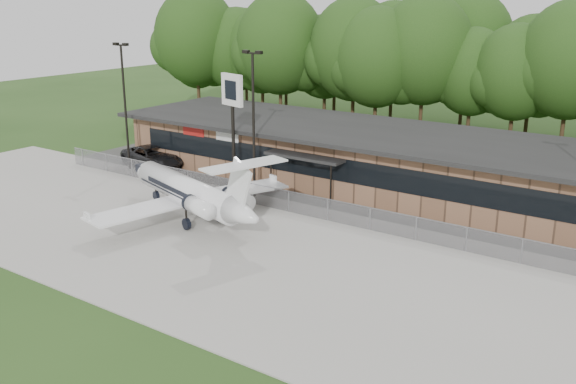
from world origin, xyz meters
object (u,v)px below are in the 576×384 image
Objects in this scene: pole_sign at (232,103)px; business_jet at (191,193)px; suv at (153,157)px; terminal at (368,156)px.

business_jet is at bearing -58.20° from pole_sign.
business_jet is at bearing -112.44° from suv.
terminal is 18.11m from suv.
suv is 0.73× the size of pole_sign.
suv is 11.63m from pole_sign.
pole_sign is (-2.01, 6.61, 4.68)m from business_jet.
pole_sign is (-7.09, -7.14, 4.34)m from terminal.
terminal is at bearing 87.09° from business_jet.
suv is at bearing 163.49° from business_jet.
business_jet is at bearing -110.29° from terminal.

